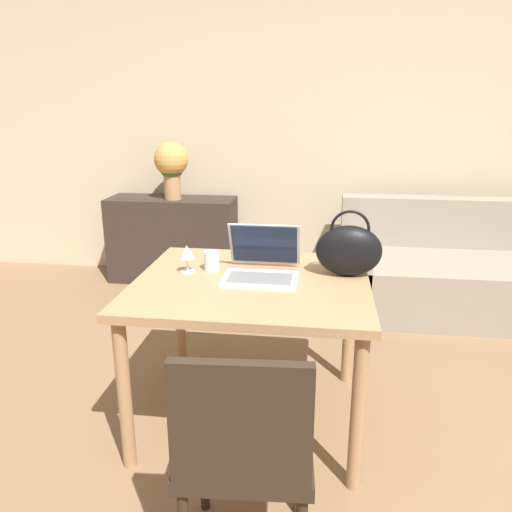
# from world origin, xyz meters

# --- Properties ---
(wall_back) EXTENTS (10.00, 0.06, 2.70)m
(wall_back) POSITION_xyz_m (0.00, 2.96, 1.35)
(wall_back) COLOR beige
(wall_back) RESTS_ON ground_plane
(dining_table) EXTENTS (1.11, 0.98, 0.75)m
(dining_table) POSITION_xyz_m (-0.15, 0.67, 0.66)
(dining_table) COLOR #A87F56
(dining_table) RESTS_ON ground_plane
(chair) EXTENTS (0.47, 0.47, 0.88)m
(chair) POSITION_xyz_m (-0.04, -0.20, 0.50)
(chair) COLOR #2D2319
(chair) RESTS_ON ground_plane
(couch) EXTENTS (1.92, 0.96, 0.82)m
(couch) POSITION_xyz_m (1.30, 2.31, 0.28)
(couch) COLOR gray
(couch) RESTS_ON ground_plane
(sideboard) EXTENTS (1.13, 0.40, 0.75)m
(sideboard) POSITION_xyz_m (-1.16, 2.67, 0.38)
(sideboard) COLOR #332823
(sideboard) RESTS_ON ground_plane
(laptop) EXTENTS (0.35, 0.36, 0.24)m
(laptop) POSITION_xyz_m (-0.11, 0.75, 0.82)
(laptop) COLOR silver
(laptop) RESTS_ON dining_table
(drinking_glass) EXTENTS (0.08, 0.08, 0.10)m
(drinking_glass) POSITION_xyz_m (-0.36, 0.78, 0.80)
(drinking_glass) COLOR silver
(drinking_glass) RESTS_ON dining_table
(wine_glass) EXTENTS (0.08, 0.08, 0.14)m
(wine_glass) POSITION_xyz_m (-0.48, 0.74, 0.85)
(wine_glass) COLOR silver
(wine_glass) RESTS_ON dining_table
(handbag) EXTENTS (0.32, 0.14, 0.33)m
(handbag) POSITION_xyz_m (0.31, 0.79, 0.88)
(handbag) COLOR black
(handbag) RESTS_ON dining_table
(flower_vase) EXTENTS (0.29, 0.29, 0.49)m
(flower_vase) POSITION_xyz_m (-1.12, 2.63, 1.06)
(flower_vase) COLOR tan
(flower_vase) RESTS_ON sideboard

